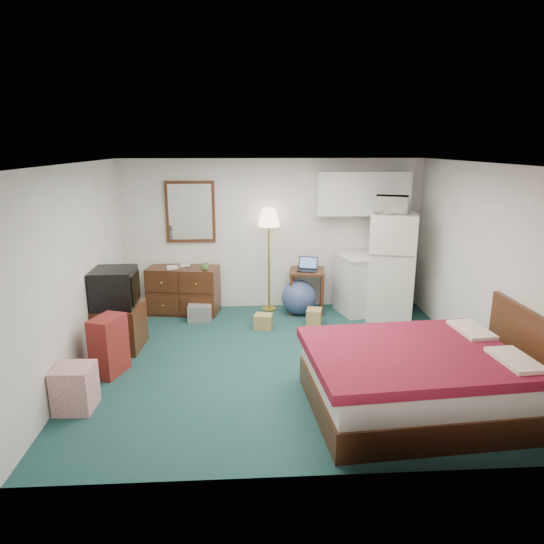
{
  "coord_description": "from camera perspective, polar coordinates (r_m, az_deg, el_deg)",
  "views": [
    {
      "loc": [
        -0.49,
        -5.74,
        2.71
      ],
      "look_at": [
        -0.12,
        0.42,
        1.08
      ],
      "focal_mm": 32.0,
      "sensor_mm": 36.0,
      "label": 1
    }
  ],
  "objects": [
    {
      "name": "floor",
      "position": [
        6.37,
        1.34,
        -10.44
      ],
      "size": [
        5.0,
        4.5,
        0.01
      ],
      "primitive_type": "cube",
      "color": "#0C2D2D",
      "rests_on": "ground"
    },
    {
      "name": "ceiling",
      "position": [
        5.77,
        1.49,
        12.65
      ],
      "size": [
        5.0,
        4.5,
        0.01
      ],
      "primitive_type": "cube",
      "color": "silver",
      "rests_on": "walls"
    },
    {
      "name": "walls",
      "position": [
        5.95,
        1.41,
        0.53
      ],
      "size": [
        5.01,
        4.51,
        2.5
      ],
      "color": "silver",
      "rests_on": "floor"
    },
    {
      "name": "mirror",
      "position": [
        8.08,
        -9.58,
        7.01
      ],
      "size": [
        0.8,
        0.06,
        1.0
      ],
      "primitive_type": null,
      "color": "white",
      "rests_on": "walls"
    },
    {
      "name": "upper_cabinets",
      "position": [
        8.09,
        10.6,
        9.11
      ],
      "size": [
        1.5,
        0.35,
        0.7
      ],
      "primitive_type": null,
      "color": "silver",
      "rests_on": "walls"
    },
    {
      "name": "headboard",
      "position": [
        5.79,
        27.9,
        -8.98
      ],
      "size": [
        0.06,
        1.56,
        1.0
      ],
      "primitive_type": null,
      "color": "#3B1C0D",
      "rests_on": "walls"
    },
    {
      "name": "dresser",
      "position": [
        8.13,
        -10.35,
        -2.11
      ],
      "size": [
        1.21,
        0.7,
        0.77
      ],
      "primitive_type": null,
      "rotation": [
        0.0,
        0.0,
        -0.17
      ],
      "color": "#3B1C0D",
      "rests_on": "floor"
    },
    {
      "name": "floor_lamp",
      "position": [
        8.02,
        -0.37,
        1.41
      ],
      "size": [
        0.38,
        0.38,
        1.72
      ],
      "primitive_type": null,
      "rotation": [
        0.0,
        0.0,
        0.03
      ],
      "color": "gold",
      "rests_on": "floor"
    },
    {
      "name": "desk",
      "position": [
        8.09,
        4.12,
        -2.2
      ],
      "size": [
        0.64,
        0.64,
        0.71
      ],
      "primitive_type": null,
      "rotation": [
        0.0,
        0.0,
        -0.15
      ],
      "color": "#3B1C0D",
      "rests_on": "floor"
    },
    {
      "name": "exercise_ball",
      "position": [
        7.97,
        3.18,
        -2.99
      ],
      "size": [
        0.63,
        0.63,
        0.57
      ],
      "primitive_type": "sphere",
      "rotation": [
        0.0,
        0.0,
        -0.11
      ],
      "color": "#36497A",
      "rests_on": "floor"
    },
    {
      "name": "kitchen_counter",
      "position": [
        8.16,
        10.99,
        -1.46
      ],
      "size": [
        1.0,
        0.85,
        0.94
      ],
      "primitive_type": null,
      "rotation": [
        0.0,
        0.0,
        0.26
      ],
      "color": "silver",
      "rests_on": "floor"
    },
    {
      "name": "fridge",
      "position": [
        7.9,
        13.76,
        0.66
      ],
      "size": [
        0.85,
        0.85,
        1.69
      ],
      "primitive_type": null,
      "rotation": [
        0.0,
        0.0,
        -0.25
      ],
      "color": "silver",
      "rests_on": "floor"
    },
    {
      "name": "bed",
      "position": [
        5.37,
        16.28,
        -12.16
      ],
      "size": [
        2.21,
        1.78,
        0.67
      ],
      "primitive_type": null,
      "rotation": [
        0.0,
        0.0,
        0.08
      ],
      "color": "#5E1016",
      "rests_on": "floor"
    },
    {
      "name": "tv_stand",
      "position": [
        6.96,
        -17.57,
        -6.18
      ],
      "size": [
        0.66,
        0.71,
        0.61
      ],
      "primitive_type": null,
      "rotation": [
        0.0,
        0.0,
        -0.07
      ],
      "color": "#3B1C0D",
      "rests_on": "floor"
    },
    {
      "name": "suitcase",
      "position": [
        6.23,
        -18.64,
        -8.21
      ],
      "size": [
        0.41,
        0.52,
        0.73
      ],
      "primitive_type": null,
      "rotation": [
        0.0,
        0.0,
        -0.35
      ],
      "color": "maroon",
      "rests_on": "floor"
    },
    {
      "name": "retail_box",
      "position": [
        5.61,
        -22.17,
        -12.52
      ],
      "size": [
        0.4,
        0.4,
        0.48
      ],
      "primitive_type": null,
      "rotation": [
        0.0,
        0.0,
        -0.05
      ],
      "color": "silver",
      "rests_on": "floor"
    },
    {
      "name": "file_bin",
      "position": [
        7.79,
        -8.48,
        -4.76
      ],
      "size": [
        0.37,
        0.28,
        0.26
      ],
      "primitive_type": null,
      "rotation": [
        0.0,
        0.0,
        -0.01
      ],
      "color": "slate",
      "rests_on": "floor"
    },
    {
      "name": "cardboard_box_a",
      "position": [
        7.39,
        -1.02,
        -5.84
      ],
      "size": [
        0.3,
        0.27,
        0.22
      ],
      "primitive_type": null,
      "rotation": [
        0.0,
        0.0,
        -0.22
      ],
      "color": "#A18343",
      "rests_on": "floor"
    },
    {
      "name": "cardboard_box_b",
      "position": [
        7.53,
        4.96,
        -5.33
      ],
      "size": [
        0.28,
        0.31,
        0.26
      ],
      "primitive_type": null,
      "rotation": [
        0.0,
        0.0,
        -0.25
      ],
      "color": "#A18343",
      "rests_on": "floor"
    },
    {
      "name": "laptop",
      "position": [
        7.9,
        4.14,
        0.85
      ],
      "size": [
        0.37,
        0.33,
        0.21
      ],
      "primitive_type": null,
      "rotation": [
        0.0,
        0.0,
        -0.3
      ],
      "color": "black",
      "rests_on": "desk"
    },
    {
      "name": "crt_tv",
      "position": [
        6.78,
        -18.05,
        -1.78
      ],
      "size": [
        0.56,
        0.6,
        0.51
      ],
      "primitive_type": null,
      "rotation": [
        0.0,
        0.0,
        0.01
      ],
      "color": "black",
      "rests_on": "tv_stand"
    },
    {
      "name": "microwave",
      "position": [
        7.69,
        13.91,
        7.94
      ],
      "size": [
        0.55,
        0.41,
        0.33
      ],
      "primitive_type": "imported",
      "rotation": [
        0.0,
        0.0,
        -0.33
      ],
      "color": "silver",
      "rests_on": "fridge"
    },
    {
      "name": "book_a",
      "position": [
        7.99,
        -12.32,
        1.29
      ],
      "size": [
        0.18,
        0.05,
        0.25
      ],
      "primitive_type": "imported",
      "rotation": [
        0.0,
        0.0,
        0.18
      ],
      "color": "#A18343",
      "rests_on": "dresser"
    },
    {
      "name": "book_b",
      "position": [
        8.1,
        -10.85,
        1.49
      ],
      "size": [
        0.17,
        0.03,
        0.23
      ],
      "primitive_type": "imported",
      "rotation": [
        0.0,
        0.0,
        0.07
      ],
      "color": "#A18343",
      "rests_on": "dresser"
    },
    {
      "name": "mug",
      "position": [
        7.77,
        -7.91,
        0.68
      ],
      "size": [
        0.14,
        0.11,
        0.13
      ],
      "primitive_type": "imported",
      "rotation": [
        0.0,
        0.0,
        -0.07
      ],
      "color": "#467C33",
      "rests_on": "dresser"
    }
  ]
}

